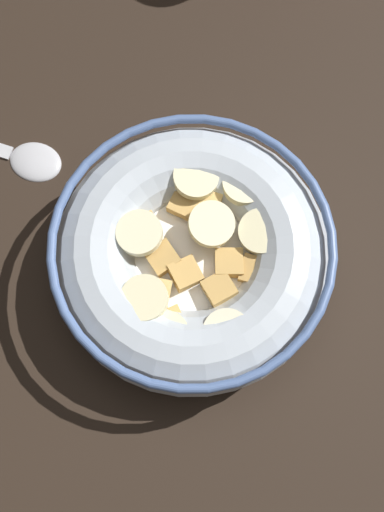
# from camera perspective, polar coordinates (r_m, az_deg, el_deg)

# --- Properties ---
(ground_plane) EXTENTS (1.05, 1.05, 0.02)m
(ground_plane) POSITION_cam_1_polar(r_m,az_deg,el_deg) (0.50, 0.00, -1.28)
(ground_plane) COLOR black
(cereal_bowl) EXTENTS (0.18, 0.18, 0.05)m
(cereal_bowl) POSITION_cam_1_polar(r_m,az_deg,el_deg) (0.46, 0.00, -0.03)
(cereal_bowl) COLOR #B2BCC6
(cereal_bowl) RESTS_ON ground_plane
(spoon) EXTENTS (0.16, 0.03, 0.01)m
(spoon) POSITION_cam_1_polar(r_m,az_deg,el_deg) (0.53, -15.07, 8.26)
(spoon) COLOR #B7B7BC
(spoon) RESTS_ON ground_plane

